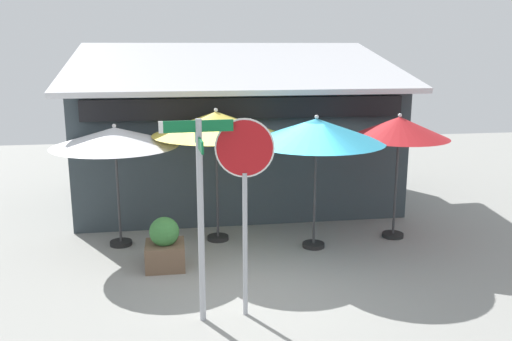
# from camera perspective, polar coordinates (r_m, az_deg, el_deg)

# --- Properties ---
(ground_plane) EXTENTS (28.00, 28.00, 0.10)m
(ground_plane) POSITION_cam_1_polar(r_m,az_deg,el_deg) (9.73, 1.04, -11.10)
(ground_plane) COLOR gray
(cafe_building) EXTENTS (7.95, 4.97, 3.99)m
(cafe_building) POSITION_cam_1_polar(r_m,az_deg,el_deg) (13.89, -2.21, 3.30)
(cafe_building) COLOR #333D42
(cafe_building) RESTS_ON ground
(street_sign_post) EXTENTS (1.01, 0.95, 2.96)m
(street_sign_post) POSITION_cam_1_polar(r_m,az_deg,el_deg) (7.61, -5.90, -2.98)
(street_sign_post) COLOR #A8AAB2
(street_sign_post) RESTS_ON ground
(stop_sign) EXTENTS (0.83, 0.15, 2.95)m
(stop_sign) POSITION_cam_1_polar(r_m,az_deg,el_deg) (7.67, -1.18, -0.87)
(stop_sign) COLOR #A8AAB2
(stop_sign) RESTS_ON ground
(patio_umbrella_ivory_left) EXTENTS (2.45, 2.45, 2.46)m
(patio_umbrella_ivory_left) POSITION_cam_1_polar(r_m,az_deg,el_deg) (10.82, -14.59, 3.34)
(patio_umbrella_ivory_left) COLOR black
(patio_umbrella_ivory_left) RESTS_ON ground
(patio_umbrella_mustard_center) EXTENTS (2.54, 2.54, 2.73)m
(patio_umbrella_mustard_center) POSITION_cam_1_polar(r_m,az_deg,el_deg) (10.77, -4.21, 4.90)
(patio_umbrella_mustard_center) COLOR black
(patio_umbrella_mustard_center) RESTS_ON ground
(patio_umbrella_teal_right) EXTENTS (2.63, 2.63, 2.64)m
(patio_umbrella_teal_right) POSITION_cam_1_polar(r_m,az_deg,el_deg) (10.41, 6.34, 4.12)
(patio_umbrella_teal_right) COLOR black
(patio_umbrella_teal_right) RESTS_ON ground
(patio_umbrella_crimson_far_right) EXTENTS (2.01, 2.01, 2.60)m
(patio_umbrella_crimson_far_right) POSITION_cam_1_polar(r_m,az_deg,el_deg) (11.30, 14.78, 4.27)
(patio_umbrella_crimson_far_right) COLOR black
(patio_umbrella_crimson_far_right) RESTS_ON ground
(sidewalk_planter) EXTENTS (0.70, 0.70, 0.95)m
(sidewalk_planter) POSITION_cam_1_polar(r_m,az_deg,el_deg) (9.98, -9.54, -7.80)
(sidewalk_planter) COLOR brown
(sidewalk_planter) RESTS_ON ground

